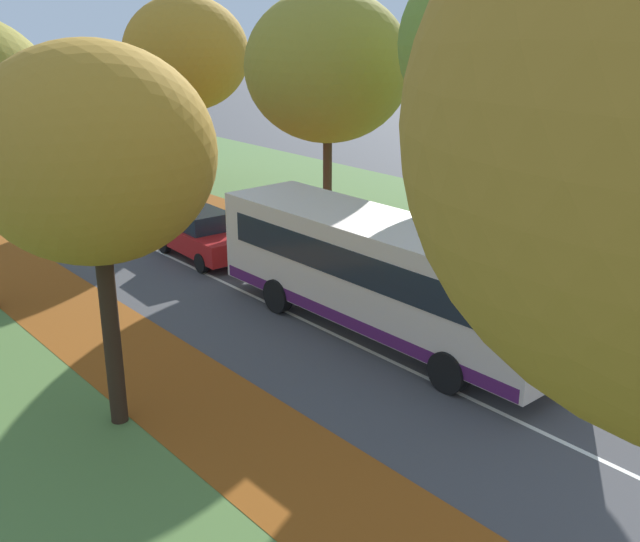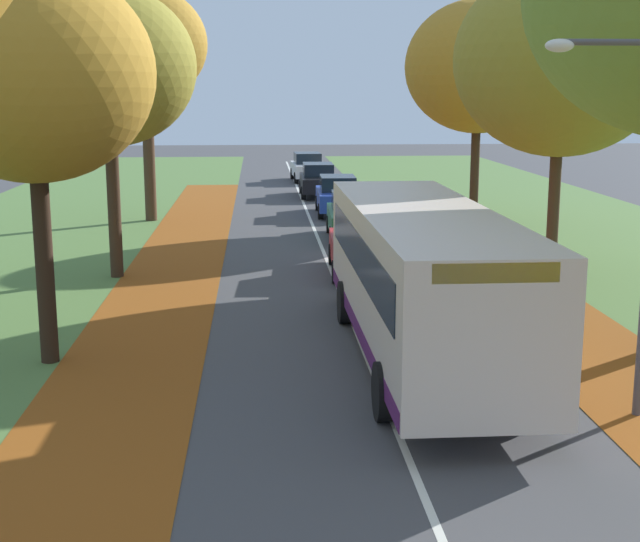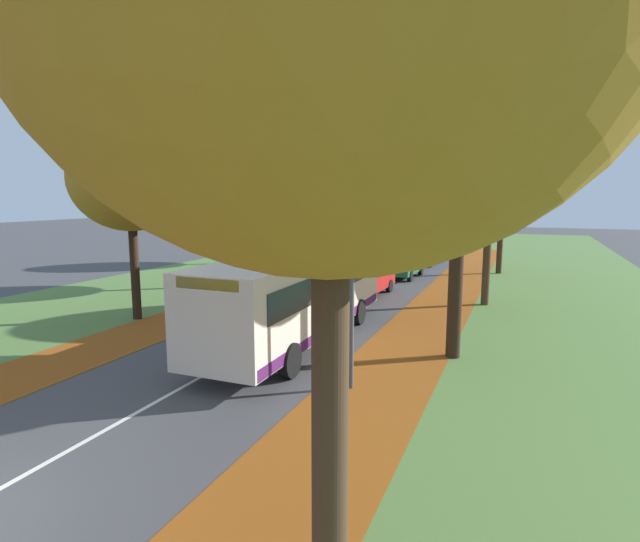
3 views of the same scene
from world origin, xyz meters
TOP-DOWN VIEW (x-y plane):
  - grass_verge_left at (-9.20, 20.00)m, footprint 12.00×90.00m
  - leaf_litter_left at (-4.60, 14.00)m, footprint 2.80×60.00m
  - grass_verge_right at (9.20, 20.00)m, footprint 12.00×90.00m
  - leaf_litter_right at (4.60, 14.00)m, footprint 2.80×60.00m
  - road_centre_line at (0.00, 20.00)m, footprint 0.12×80.00m
  - tree_left_near at (-6.20, 11.49)m, footprint 4.49×4.49m
  - tree_left_mid at (-6.12, 19.52)m, footprint 4.80×4.80m
  - tree_left_far at (-6.43, 30.60)m, footprint 4.87×4.87m
  - tree_right_near at (6.06, 11.41)m, footprint 6.28×6.28m
  - tree_right_mid at (6.39, 19.48)m, footprint 6.01×6.01m
  - tree_right_far at (6.50, 29.42)m, footprint 5.71×5.71m
  - streetlamp_right at (3.67, 7.87)m, footprint 1.89×0.28m
  - bus at (1.03, 11.15)m, footprint 2.71×10.41m
  - car_red_lead at (0.83, 19.53)m, footprint 1.92×4.27m
  - car_green_following at (1.24, 25.65)m, footprint 1.91×4.26m
  - car_blue_third_in_line at (1.25, 31.83)m, footprint 1.87×4.24m
  - car_black_fourth_in_line at (0.87, 38.35)m, footprint 1.83×4.22m
  - car_white_trailing at (0.76, 45.87)m, footprint 1.91×4.27m

SIDE VIEW (x-z plane):
  - road_centre_line at x=0.00m, z-range 0.00..0.01m
  - grass_verge_left at x=-9.20m, z-range 0.00..0.01m
  - grass_verge_right at x=9.20m, z-range 0.00..0.01m
  - leaf_litter_left at x=-4.60m, z-range 0.01..0.01m
  - leaf_litter_right at x=4.60m, z-range 0.01..0.01m
  - car_red_lead at x=0.83m, z-range 0.00..1.62m
  - car_green_following at x=1.24m, z-range 0.00..1.62m
  - car_blue_third_in_line at x=1.25m, z-range 0.00..1.62m
  - car_black_fourth_in_line at x=0.87m, z-range 0.00..1.62m
  - car_white_trailing at x=0.76m, z-range 0.00..1.62m
  - bus at x=1.03m, z-range 0.21..3.19m
  - streetlamp_right at x=3.67m, z-range 0.74..6.74m
  - tree_left_near at x=-6.20m, z-range 1.73..9.25m
  - tree_left_mid at x=-6.12m, z-range 1.81..9.78m
  - tree_right_mid at x=6.39m, z-range 1.65..10.38m
  - tree_right_far at x=6.50m, z-range 1.74..10.38m
  - tree_left_far at x=-6.43m, z-range 2.33..11.46m
  - tree_right_near at x=6.06m, z-range 2.11..12.01m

